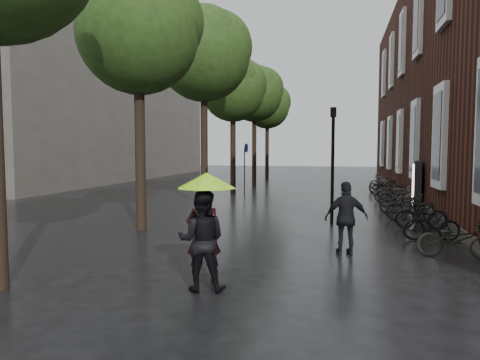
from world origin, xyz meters
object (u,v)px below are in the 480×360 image
(pedestrian_walking, at_px, (346,218))
(ad_lightbox, at_px, (417,185))
(lamp_post, at_px, (333,153))
(person_burgundy, at_px, (204,236))
(parked_bicycles, at_px, (399,197))
(person_black, at_px, (202,240))

(pedestrian_walking, bearing_deg, ad_lightbox, -121.62)
(ad_lightbox, xyz_separation_m, lamp_post, (-3.47, -4.36, 1.38))
(pedestrian_walking, height_order, lamp_post, lamp_post)
(person_burgundy, height_order, ad_lightbox, ad_lightbox)
(ad_lightbox, bearing_deg, person_burgundy, -109.23)
(pedestrian_walking, relative_size, lamp_post, 0.45)
(person_burgundy, relative_size, parked_bicycles, 0.10)
(parked_bicycles, height_order, ad_lightbox, ad_lightbox)
(person_black, bearing_deg, person_burgundy, -85.64)
(person_burgundy, xyz_separation_m, parked_bicycles, (5.09, 11.93, -0.45))
(person_burgundy, relative_size, person_black, 1.00)
(person_burgundy, height_order, person_black, person_black)
(pedestrian_walking, distance_m, ad_lightbox, 9.34)
(pedestrian_walking, relative_size, parked_bicycles, 0.10)
(person_black, distance_m, ad_lightbox, 13.38)
(parked_bicycles, bearing_deg, pedestrian_walking, -104.90)
(ad_lightbox, bearing_deg, parked_bicycles, 170.19)
(person_burgundy, bearing_deg, pedestrian_walking, -154.54)
(lamp_post, bearing_deg, ad_lightbox, 51.50)
(parked_bicycles, height_order, lamp_post, lamp_post)
(parked_bicycles, bearing_deg, ad_lightbox, -16.73)
(pedestrian_walking, xyz_separation_m, parked_bicycles, (2.40, 9.02, -0.43))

